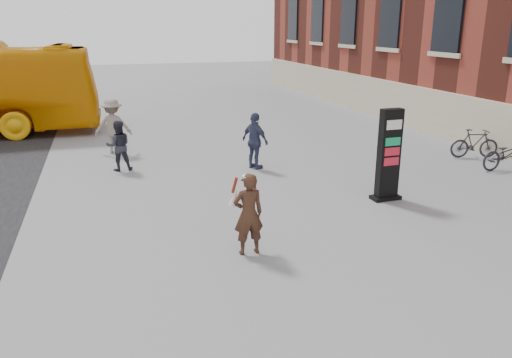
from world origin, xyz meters
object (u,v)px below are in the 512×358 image
object	(u,v)px
woman	(248,213)
pedestrian_a	(119,146)
pedestrian_c	(255,141)
bike_7	(475,143)
bike_6	(508,154)
info_pylon	(389,155)
pedestrian_b	(113,126)

from	to	relation	value
woman	pedestrian_a	world-z (taller)	woman
pedestrian_a	pedestrian_c	size ratio (longest dim) A/B	0.88
woman	pedestrian_a	bearing A→B (deg)	-74.22
bike_7	bike_6	bearing A→B (deg)	-165.41
info_pylon	pedestrian_b	distance (m)	9.48
woman	bike_7	bearing A→B (deg)	-154.43
woman	pedestrian_a	xyz separation A→B (m)	(-2.13, 6.66, -0.07)
pedestrian_a	pedestrian_b	bearing A→B (deg)	-89.66
woman	pedestrian_a	distance (m)	7.00
pedestrian_c	bike_7	bearing A→B (deg)	-125.76
pedestrian_c	bike_6	bearing A→B (deg)	-136.67
woman	bike_7	world-z (taller)	woman
bike_6	bike_7	world-z (taller)	bike_6
pedestrian_b	pedestrian_c	xyz separation A→B (m)	(4.07, -3.30, -0.07)
pedestrian_a	pedestrian_b	size ratio (longest dim) A/B	0.81
pedestrian_c	bike_7	xyz separation A→B (m)	(7.33, -0.87, -0.38)
pedestrian_a	pedestrian_b	distance (m)	2.29
bike_6	bike_7	bearing A→B (deg)	-1.83
pedestrian_a	bike_7	distance (m)	11.47
pedestrian_a	woman	bearing A→B (deg)	105.84
woman	pedestrian_b	world-z (taller)	pedestrian_b
pedestrian_b	bike_6	size ratio (longest dim) A/B	1.02
pedestrian_b	bike_7	size ratio (longest dim) A/B	1.17
pedestrian_a	bike_6	world-z (taller)	pedestrian_a
pedestrian_b	info_pylon	bearing A→B (deg)	137.05
pedestrian_c	bike_7	distance (m)	7.39
woman	pedestrian_b	distance (m)	9.22
info_pylon	bike_6	distance (m)	5.20
info_pylon	pedestrian_b	bearing A→B (deg)	130.50
pedestrian_a	pedestrian_c	bearing A→B (deg)	163.85
woman	bike_7	size ratio (longest dim) A/B	1.01
info_pylon	bike_7	distance (m)	5.76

